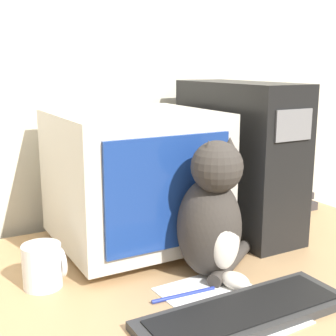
{
  "coord_description": "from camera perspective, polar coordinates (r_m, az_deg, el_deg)",
  "views": [
    {
      "loc": [
        -0.6,
        -0.54,
        1.26
      ],
      "look_at": [
        -0.04,
        0.47,
        1.01
      ],
      "focal_mm": 50.0,
      "sensor_mm": 36.0,
      "label": 1
    }
  ],
  "objects": [
    {
      "name": "wall_back",
      "position": [
        1.56,
        -6.51,
        12.02
      ],
      "size": [
        7.0,
        0.05,
        2.5
      ],
      "color": "beige",
      "rests_on": "ground_plane"
    },
    {
      "name": "mug",
      "position": [
        1.13,
        -14.95,
        -11.43
      ],
      "size": [
        0.1,
        0.09,
        0.1
      ],
      "color": "white",
      "rests_on": "desk"
    },
    {
      "name": "computer_tower",
      "position": [
        1.44,
        8.48,
        1.3
      ],
      "size": [
        0.17,
        0.46,
        0.45
      ],
      "color": "black",
      "rests_on": "desk"
    },
    {
      "name": "paper_sheet",
      "position": [
        1.05,
        7.29,
        -16.18
      ],
      "size": [
        0.22,
        0.3,
        0.0
      ],
      "color": "white",
      "rests_on": "desk"
    },
    {
      "name": "cat",
      "position": [
        1.12,
        5.36,
        -6.06
      ],
      "size": [
        0.27,
        0.22,
        0.34
      ],
      "rotation": [
        0.0,
        0.0,
        0.21
      ],
      "color": "#38332D",
      "rests_on": "desk"
    },
    {
      "name": "crt_monitor",
      "position": [
        1.29,
        -4.13,
        -1.23
      ],
      "size": [
        0.42,
        0.4,
        0.38
      ],
      "color": "beige",
      "rests_on": "desk"
    },
    {
      "name": "pen",
      "position": [
        1.07,
        1.94,
        -15.21
      ],
      "size": [
        0.15,
        0.02,
        0.01
      ],
      "color": "navy",
      "rests_on": "desk"
    },
    {
      "name": "book_stack",
      "position": [
        1.75,
        13.92,
        -3.62
      ],
      "size": [
        0.16,
        0.19,
        0.05
      ],
      "color": "#383333",
      "rests_on": "desk"
    },
    {
      "name": "keyboard",
      "position": [
        1.01,
        9.36,
        -17.03
      ],
      "size": [
        0.46,
        0.15,
        0.02
      ],
      "color": "#2D2D2D",
      "rests_on": "desk"
    }
  ]
}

